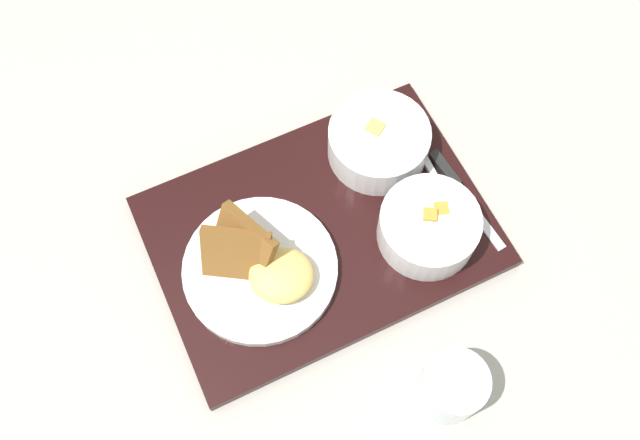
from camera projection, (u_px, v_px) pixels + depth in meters
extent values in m
plane|color=#ADA89E|center=(320.00, 234.00, 0.94)|extent=(4.00, 4.00, 0.00)
cube|color=black|center=(320.00, 232.00, 0.93)|extent=(0.46, 0.34, 0.02)
cylinder|color=white|center=(428.00, 227.00, 0.89)|extent=(0.13, 0.13, 0.05)
torus|color=white|center=(431.00, 220.00, 0.87)|extent=(0.13, 0.13, 0.01)
cylinder|color=#A8D184|center=(431.00, 242.00, 0.87)|extent=(0.05, 0.05, 0.02)
cylinder|color=#A8D184|center=(431.00, 220.00, 0.88)|extent=(0.06, 0.06, 0.02)
cylinder|color=#A8D184|center=(440.00, 229.00, 0.87)|extent=(0.05, 0.05, 0.01)
cube|color=orange|center=(441.00, 210.00, 0.88)|extent=(0.02, 0.02, 0.01)
cube|color=orange|center=(430.00, 216.00, 0.87)|extent=(0.02, 0.02, 0.01)
cylinder|color=white|center=(378.00, 142.00, 0.95)|extent=(0.14, 0.14, 0.05)
torus|color=white|center=(380.00, 133.00, 0.92)|extent=(0.14, 0.14, 0.01)
cylinder|color=#C67F3D|center=(379.00, 140.00, 0.94)|extent=(0.12, 0.12, 0.04)
cube|color=#E5A356|center=(375.00, 130.00, 0.93)|extent=(0.03, 0.03, 0.02)
cylinder|color=white|center=(260.00, 269.00, 0.89)|extent=(0.20, 0.20, 0.01)
ellipsoid|color=#EFC666|center=(281.00, 275.00, 0.86)|extent=(0.11, 0.10, 0.03)
cube|color=brown|center=(243.00, 246.00, 0.87)|extent=(0.08, 0.10, 0.09)
cube|color=brown|center=(237.00, 258.00, 0.86)|extent=(0.10, 0.09, 0.08)
cube|color=silver|center=(479.00, 218.00, 0.93)|extent=(0.02, 0.11, 0.00)
cube|color=black|center=(445.00, 170.00, 0.95)|extent=(0.02, 0.06, 0.01)
ellipsoid|color=silver|center=(450.00, 205.00, 0.93)|extent=(0.04, 0.05, 0.01)
cube|color=silver|center=(427.00, 164.00, 0.96)|extent=(0.02, 0.09, 0.01)
cylinder|color=silver|center=(451.00, 387.00, 0.81)|extent=(0.08, 0.08, 0.09)
cylinder|color=silver|center=(449.00, 390.00, 0.83)|extent=(0.07, 0.07, 0.05)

